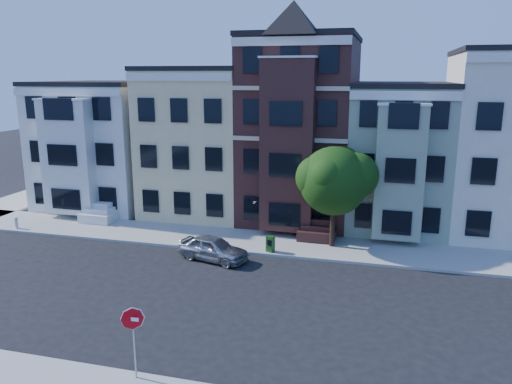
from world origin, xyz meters
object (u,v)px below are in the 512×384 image
(fire_hydrant, at_px, (16,224))
(stop_sign, at_px, (134,339))
(parked_car, at_px, (213,248))
(street_tree, at_px, (334,186))
(newspaper_box, at_px, (270,244))

(fire_hydrant, height_order, stop_sign, stop_sign)
(parked_car, bearing_deg, stop_sign, -159.12)
(street_tree, height_order, stop_sign, street_tree)
(street_tree, xyz_separation_m, stop_sign, (-4.73, -14.52, -2.16))
(street_tree, xyz_separation_m, newspaper_box, (-3.21, -1.83, -3.12))
(stop_sign, bearing_deg, newspaper_box, 77.34)
(parked_car, distance_m, fire_hydrant, 14.08)
(street_tree, distance_m, fire_hydrant, 20.30)
(street_tree, relative_size, parked_car, 1.83)
(fire_hydrant, relative_size, stop_sign, 0.21)
(street_tree, bearing_deg, stop_sign, -108.05)
(street_tree, distance_m, newspaper_box, 4.83)
(parked_car, height_order, stop_sign, stop_sign)
(parked_car, relative_size, stop_sign, 1.39)
(street_tree, xyz_separation_m, parked_car, (-5.99, -3.49, -3.05))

